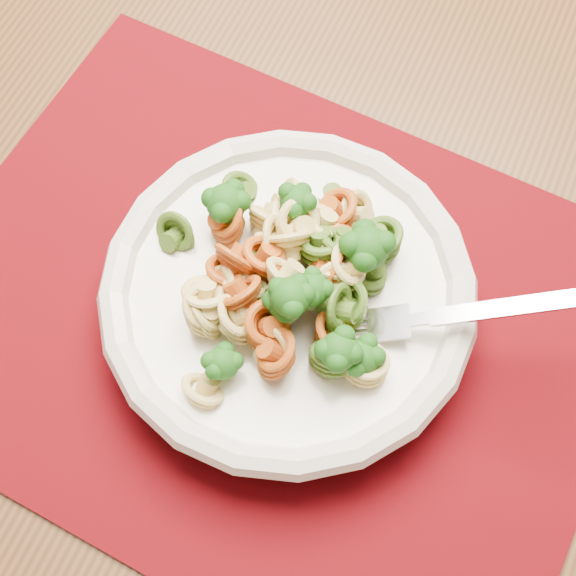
# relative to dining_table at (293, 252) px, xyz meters

# --- Properties ---
(dining_table) EXTENTS (1.39, 1.01, 0.71)m
(dining_table) POSITION_rel_dining_table_xyz_m (0.00, 0.00, 0.00)
(dining_table) COLOR #593519
(dining_table) RESTS_ON ground
(placemat) EXTENTS (0.53, 0.45, 0.00)m
(placemat) POSITION_rel_dining_table_xyz_m (0.01, -0.10, 0.11)
(placemat) COLOR #51030C
(placemat) RESTS_ON dining_table
(pasta_bowl) EXTENTS (0.24, 0.24, 0.05)m
(pasta_bowl) POSITION_rel_dining_table_xyz_m (0.02, -0.10, 0.14)
(pasta_bowl) COLOR silver
(pasta_bowl) RESTS_ON placemat
(pasta_broccoli_heap) EXTENTS (0.21, 0.21, 0.06)m
(pasta_broccoli_heap) POSITION_rel_dining_table_xyz_m (0.02, -0.10, 0.15)
(pasta_broccoli_heap) COLOR #F0D176
(pasta_broccoli_heap) RESTS_ON pasta_bowl
(fork) EXTENTS (0.18, 0.07, 0.08)m
(fork) POSITION_rel_dining_table_xyz_m (0.09, -0.11, 0.15)
(fork) COLOR silver
(fork) RESTS_ON pasta_bowl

